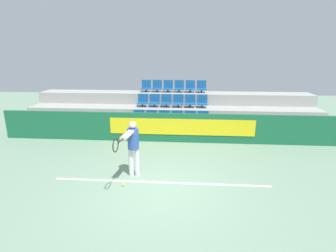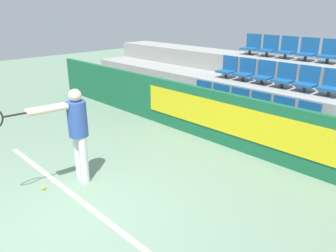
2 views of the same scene
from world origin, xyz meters
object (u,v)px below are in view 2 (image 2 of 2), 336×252
(stadium_chair_1, at_px, (218,98))
(stadium_chair_11, at_px, (332,84))
(stadium_chair_9, at_px, (284,77))
(stadium_chair_10, at_px, (307,80))
(stadium_chair_15, at_px, (307,51))
(stadium_chair_3, at_px, (258,107))
(stadium_chair_14, at_px, (287,49))
(tennis_ball, at_px, (43,188))
(stadium_chair_8, at_px, (264,74))
(stadium_chair_13, at_px, (269,47))
(tennis_player, at_px, (73,128))
(stadium_chair_2, at_px, (237,102))
(stadium_chair_0, at_px, (201,94))
(stadium_chair_16, at_px, (330,53))
(stadium_chair_4, at_px, (281,112))
(stadium_chair_6, at_px, (228,68))
(stadium_chair_7, at_px, (245,71))
(stadium_chair_5, at_px, (306,118))
(stadium_chair_12, at_px, (252,45))

(stadium_chair_1, height_order, stadium_chair_11, stadium_chair_11)
(stadium_chair_9, height_order, stadium_chair_10, same)
(stadium_chair_15, bearing_deg, stadium_chair_3, -90.00)
(stadium_chair_1, relative_size, stadium_chair_15, 1.00)
(stadium_chair_14, distance_m, tennis_ball, 6.51)
(stadium_chair_1, bearing_deg, tennis_ball, -92.20)
(stadium_chair_8, xyz_separation_m, stadium_chair_13, (-0.52, 1.03, 0.49))
(tennis_player, bearing_deg, stadium_chair_14, 91.79)
(stadium_chair_2, xyz_separation_m, tennis_player, (-0.51, -3.67, 0.21))
(stadium_chair_2, distance_m, stadium_chair_11, 1.92)
(tennis_ball, bearing_deg, stadium_chair_9, 77.16)
(stadium_chair_14, height_order, tennis_player, stadium_chair_14)
(stadium_chair_0, xyz_separation_m, stadium_chair_11, (2.58, 1.03, 0.49))
(stadium_chair_15, bearing_deg, stadium_chair_16, 0.00)
(stadium_chair_15, height_order, stadium_chair_16, same)
(stadium_chair_4, bearing_deg, stadium_chair_3, 180.00)
(stadium_chair_6, xyz_separation_m, stadium_chair_16, (2.06, 1.03, 0.49))
(stadium_chair_0, relative_size, stadium_chair_7, 1.00)
(stadium_chair_5, height_order, stadium_chair_14, stadium_chair_14)
(stadium_chair_1, height_order, stadium_chair_9, stadium_chair_9)
(stadium_chair_10, xyz_separation_m, stadium_chair_14, (-1.03, 1.03, 0.49))
(stadium_chair_6, relative_size, stadium_chair_12, 1.00)
(stadium_chair_8, bearing_deg, stadium_chair_16, 44.95)
(stadium_chair_4, xyz_separation_m, stadium_chair_14, (-1.03, 2.06, 0.98))
(stadium_chair_7, distance_m, stadium_chair_13, 1.14)
(stadium_chair_3, xyz_separation_m, stadium_chair_12, (-1.55, 2.06, 0.98))
(stadium_chair_6, xyz_separation_m, tennis_ball, (0.35, -5.23, -1.19))
(stadium_chair_3, relative_size, stadium_chair_10, 1.00)
(stadium_chair_12, bearing_deg, stadium_chair_8, -44.95)
(stadium_chair_0, bearing_deg, stadium_chair_14, 63.39)
(stadium_chair_14, bearing_deg, stadium_chair_0, -116.61)
(tennis_player, bearing_deg, stadium_chair_9, 84.56)
(stadium_chair_1, height_order, stadium_chair_8, stadium_chair_8)
(stadium_chair_9, xyz_separation_m, stadium_chair_10, (0.52, 0.00, 0.00))
(tennis_player, bearing_deg, stadium_chair_4, 74.09)
(stadium_chair_1, height_order, stadium_chair_15, stadium_chair_15)
(stadium_chair_5, relative_size, stadium_chair_12, 1.00)
(stadium_chair_5, height_order, tennis_player, tennis_player)
(stadium_chair_1, relative_size, stadium_chair_2, 1.00)
(stadium_chair_5, distance_m, stadium_chair_12, 3.44)
(tennis_player, bearing_deg, stadium_chair_2, 88.95)
(stadium_chair_7, bearing_deg, stadium_chair_4, -33.64)
(stadium_chair_9, height_order, stadium_chair_16, stadium_chair_16)
(stadium_chair_2, xyz_separation_m, stadium_chair_12, (-1.03, 2.06, 0.98))
(stadium_chair_5, height_order, stadium_chair_16, stadium_chair_16)
(stadium_chair_4, distance_m, stadium_chair_15, 2.34)
(stadium_chair_1, distance_m, stadium_chair_3, 1.03)
(stadium_chair_13, distance_m, stadium_chair_15, 1.03)
(stadium_chair_7, distance_m, stadium_chair_14, 1.25)
(stadium_chair_13, bearing_deg, stadium_chair_0, -104.06)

